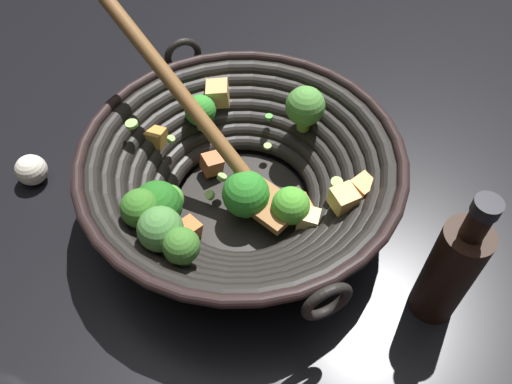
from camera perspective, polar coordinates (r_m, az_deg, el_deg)
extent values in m
plane|color=black|center=(0.68, -1.49, -1.56)|extent=(4.00, 4.00, 0.00)
cylinder|color=black|center=(0.67, -1.50, -1.31)|extent=(0.17, 0.17, 0.01)
torus|color=black|center=(0.66, -1.53, -0.46)|extent=(0.22, 0.22, 0.02)
torus|color=black|center=(0.65, -1.55, 0.15)|extent=(0.24, 0.24, 0.02)
torus|color=black|center=(0.64, -1.57, 0.77)|extent=(0.27, 0.27, 0.02)
torus|color=black|center=(0.64, -1.59, 1.41)|extent=(0.30, 0.30, 0.02)
torus|color=black|center=(0.63, -1.61, 2.07)|extent=(0.32, 0.32, 0.02)
torus|color=black|center=(0.62, -1.64, 2.75)|extent=(0.35, 0.35, 0.02)
torus|color=black|center=(0.61, -1.66, 3.44)|extent=(0.37, 0.37, 0.02)
torus|color=black|center=(0.60, -1.69, 4.16)|extent=(0.39, 0.39, 0.01)
torus|color=black|center=(0.75, -8.09, 14.75)|extent=(0.02, 0.05, 0.05)
torus|color=black|center=(0.50, 7.86, -11.98)|extent=(0.02, 0.05, 0.05)
cylinder|color=#69A63C|center=(0.54, -8.00, -7.19)|extent=(0.02, 0.02, 0.01)
sphere|color=#3D772A|center=(0.53, -8.27, -5.93)|extent=(0.04, 0.04, 0.04)
cylinder|color=#73A54C|center=(0.61, -10.48, -3.16)|extent=(0.03, 0.03, 0.02)
sphere|color=#22661D|center=(0.59, -10.90, -1.47)|extent=(0.06, 0.06, 0.06)
cylinder|color=#77A03C|center=(0.69, 5.28, 7.57)|extent=(0.02, 0.02, 0.02)
sphere|color=#51953D|center=(0.67, 5.48, 9.46)|extent=(0.05, 0.05, 0.05)
cylinder|color=#7BAC4E|center=(0.71, -6.02, 7.51)|extent=(0.02, 0.02, 0.02)
sphere|color=green|center=(0.69, -6.19, 8.97)|extent=(0.04, 0.04, 0.04)
cylinder|color=#5D9349|center=(0.65, -1.10, -1.94)|extent=(0.03, 0.03, 0.02)
sphere|color=#2B8126|center=(0.63, -1.14, -0.22)|extent=(0.06, 0.06, 0.06)
cylinder|color=#74A147|center=(0.57, -10.11, -5.83)|extent=(0.03, 0.03, 0.02)
sphere|color=#49843D|center=(0.54, -10.56, -4.06)|extent=(0.05, 0.05, 0.05)
cylinder|color=#8BBC48|center=(0.64, 3.74, -2.88)|extent=(0.02, 0.02, 0.01)
sphere|color=green|center=(0.62, 3.86, -1.53)|extent=(0.05, 0.05, 0.05)
cylinder|color=#88B85A|center=(0.65, -9.33, -2.07)|extent=(0.02, 0.02, 0.02)
sphere|color=#579F38|center=(0.63, -9.60, -0.79)|extent=(0.04, 0.04, 0.04)
cylinder|color=#64B24D|center=(0.59, -12.29, -3.22)|extent=(0.02, 0.02, 0.02)
sphere|color=#387425|center=(0.57, -12.70, -1.78)|extent=(0.04, 0.04, 0.04)
cylinder|color=#609649|center=(0.61, -10.94, -3.54)|extent=(0.02, 0.02, 0.01)
sphere|color=#31732E|center=(0.60, -11.23, -2.40)|extent=(0.04, 0.04, 0.04)
cube|color=orange|center=(0.61, 11.72, 0.53)|extent=(0.03, 0.03, 0.03)
cube|color=gold|center=(0.69, -10.97, 5.93)|extent=(0.03, 0.03, 0.03)
cube|color=gold|center=(0.60, 9.72, -0.80)|extent=(0.03, 0.03, 0.03)
cube|color=#BB6435|center=(0.69, -4.96, 3.10)|extent=(0.03, 0.03, 0.03)
cube|color=#C8632B|center=(0.63, -7.36, -4.36)|extent=(0.03, 0.03, 0.03)
cube|color=#E6AC68|center=(0.71, -4.25, 10.84)|extent=(0.04, 0.04, 0.03)
cube|color=#C97830|center=(0.63, 4.70, -1.75)|extent=(0.03, 0.04, 0.03)
cube|color=#DFC170|center=(0.62, 5.84, -3.07)|extent=(0.03, 0.03, 0.03)
cylinder|color=#99D166|center=(0.62, 8.92, 1.03)|extent=(0.02, 0.02, 0.01)
cylinder|color=#99D166|center=(0.65, -3.81, 1.66)|extent=(0.01, 0.01, 0.01)
cylinder|color=#56B247|center=(0.70, 1.46, 8.28)|extent=(0.01, 0.01, 0.01)
cylinder|color=#99D166|center=(0.67, -9.42, 5.79)|extent=(0.02, 0.02, 0.01)
cylinder|color=#99D166|center=(0.70, 1.29, 5.10)|extent=(0.02, 0.02, 0.00)
cylinder|color=#99D166|center=(0.65, -13.62, 7.33)|extent=(0.02, 0.02, 0.01)
cylinder|color=#56B247|center=(0.65, 1.88, -0.72)|extent=(0.02, 0.02, 0.01)
cylinder|color=#99D166|center=(0.66, -5.14, -0.35)|extent=(0.02, 0.02, 0.01)
cube|color=brown|center=(0.63, 1.45, -1.45)|extent=(0.08, 0.06, 0.01)
cylinder|color=brown|center=(0.63, -8.92, 11.47)|extent=(0.25, 0.05, 0.18)
cylinder|color=black|center=(0.58, 20.54, -8.42)|extent=(0.05, 0.05, 0.14)
cylinder|color=black|center=(0.51, 23.32, -3.25)|extent=(0.02, 0.02, 0.04)
cylinder|color=black|center=(0.49, 24.23, -1.55)|extent=(0.03, 0.03, 0.01)
sphere|color=silver|center=(0.75, -23.64, 2.25)|extent=(0.04, 0.04, 0.04)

